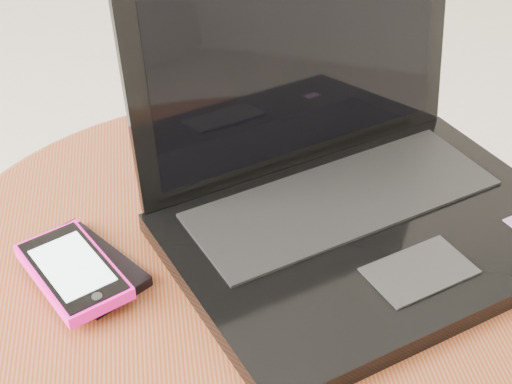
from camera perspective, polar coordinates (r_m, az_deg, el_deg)
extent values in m
cylinder|color=#642912|center=(0.78, -0.90, -6.02)|extent=(0.63, 0.63, 0.03)
torus|color=#642912|center=(0.78, -0.90, -6.02)|extent=(0.67, 0.67, 0.03)
cube|color=black|center=(0.80, 8.68, -3.28)|extent=(0.47, 0.40, 0.02)
cube|color=black|center=(0.82, 6.48, -0.49)|extent=(0.36, 0.23, 0.00)
cube|color=black|center=(0.75, 12.03, -5.73)|extent=(0.12, 0.09, 0.00)
cube|color=black|center=(0.83, 3.18, 9.75)|extent=(0.38, 0.17, 0.24)
cube|color=black|center=(0.82, 3.37, 9.65)|extent=(0.33, 0.14, 0.20)
cube|color=black|center=(0.78, -12.53, -5.37)|extent=(0.13, 0.14, 0.01)
cube|color=#9E1D64|center=(0.81, -14.91, -3.06)|extent=(0.06, 0.04, 0.00)
cube|color=#F412A3|center=(0.76, -13.42, -5.75)|extent=(0.12, 0.14, 0.01)
cube|color=black|center=(0.75, -13.50, -5.36)|extent=(0.11, 0.13, 0.00)
cube|color=silver|center=(0.75, -13.51, -5.30)|extent=(0.09, 0.10, 0.00)
cylinder|color=black|center=(0.72, -11.71, -7.58)|extent=(0.01, 0.01, 0.00)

